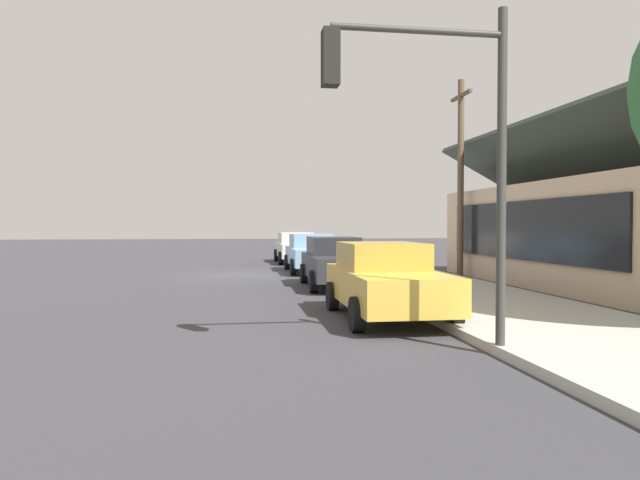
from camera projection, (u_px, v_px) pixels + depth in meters
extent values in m
plane|color=#38383D|center=(244.00, 275.00, 22.38)|extent=(120.00, 120.00, 0.00)
cube|color=#B2AFA8|center=(381.00, 271.00, 23.22)|extent=(60.00, 4.20, 0.16)
cube|color=silver|center=(296.00, 250.00, 29.68)|extent=(4.85, 1.89, 0.70)
cube|color=beige|center=(295.00, 238.00, 30.15)|extent=(2.33, 1.66, 0.56)
cylinder|color=black|center=(318.00, 258.00, 28.35)|extent=(0.66, 0.22, 0.66)
cylinder|color=black|center=(281.00, 258.00, 28.07)|extent=(0.66, 0.22, 0.66)
cylinder|color=black|center=(310.00, 255.00, 31.32)|extent=(0.66, 0.22, 0.66)
cylinder|color=black|center=(276.00, 255.00, 31.03)|extent=(0.66, 0.22, 0.66)
cube|color=#8CB7E0|center=(312.00, 256.00, 23.77)|extent=(4.85, 1.94, 0.70)
cube|color=#779CBE|center=(311.00, 241.00, 24.23)|extent=(2.34, 1.68, 0.56)
cylinder|color=black|center=(340.00, 267.00, 22.43)|extent=(0.66, 0.23, 0.66)
cylinder|color=black|center=(293.00, 267.00, 22.17)|extent=(0.66, 0.23, 0.66)
cylinder|color=black|center=(329.00, 262.00, 25.39)|extent=(0.66, 0.23, 0.66)
cylinder|color=black|center=(287.00, 262.00, 25.13)|extent=(0.66, 0.23, 0.66)
cube|color=#2D3035|center=(335.00, 266.00, 17.94)|extent=(4.59, 1.81, 0.70)
cube|color=#27292D|center=(333.00, 246.00, 18.38)|extent=(2.22, 1.55, 0.56)
cylinder|color=black|center=(371.00, 281.00, 16.66)|extent=(0.66, 0.24, 0.66)
cylinder|color=black|center=(313.00, 282.00, 16.45)|extent=(0.66, 0.24, 0.66)
cylinder|color=black|center=(353.00, 273.00, 19.46)|extent=(0.66, 0.24, 0.66)
cylinder|color=black|center=(304.00, 273.00, 19.24)|extent=(0.66, 0.24, 0.66)
cube|color=gold|center=(387.00, 287.00, 11.90)|extent=(4.44, 1.89, 0.70)
cube|color=gold|center=(381.00, 256.00, 12.32)|extent=(2.13, 1.65, 0.56)
cylinder|color=black|center=(453.00, 312.00, 10.68)|extent=(0.66, 0.22, 0.66)
cylinder|color=black|center=(357.00, 314.00, 10.42)|extent=(0.66, 0.22, 0.66)
cylinder|color=black|center=(410.00, 295.00, 13.39)|extent=(0.66, 0.22, 0.66)
cylinder|color=black|center=(332.00, 296.00, 13.13)|extent=(0.66, 0.22, 0.66)
cube|color=#CCB293|center=(620.00, 235.00, 18.34)|extent=(12.58, 6.85, 3.29)
cube|color=black|center=(520.00, 230.00, 17.81)|extent=(10.07, 0.08, 1.84)
cube|color=#3F4C47|center=(572.00, 155.00, 18.01)|extent=(13.18, 3.72, 2.08)
cylinder|color=#383833|center=(501.00, 183.00, 8.49)|extent=(0.14, 0.14, 5.20)
cylinder|color=#383833|center=(419.00, 30.00, 8.23)|extent=(0.10, 2.60, 0.10)
cube|color=black|center=(330.00, 58.00, 8.05)|extent=(0.28, 0.24, 0.80)
sphere|color=red|center=(329.00, 43.00, 8.19)|extent=(0.16, 0.16, 0.16)
sphere|color=yellow|center=(329.00, 61.00, 8.20)|extent=(0.16, 0.16, 0.16)
sphere|color=green|center=(329.00, 79.00, 8.21)|extent=(0.16, 0.16, 0.16)
cylinder|color=brown|center=(461.00, 179.00, 21.64)|extent=(0.24, 0.24, 7.50)
cube|color=brown|center=(461.00, 96.00, 21.56)|extent=(1.80, 0.12, 0.12)
cylinder|color=red|center=(329.00, 257.00, 27.50)|extent=(0.22, 0.22, 0.55)
sphere|color=red|center=(329.00, 250.00, 27.49)|extent=(0.18, 0.18, 0.18)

